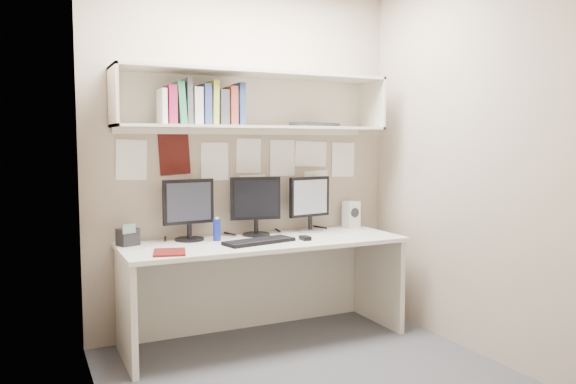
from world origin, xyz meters
name	(u,v)px	position (x,y,z in m)	size (l,w,h in m)	color
floor	(306,373)	(0.00, 0.00, 0.00)	(2.40, 2.00, 0.01)	#414146
wall_back	(246,158)	(0.00, 1.00, 1.30)	(2.40, 0.02, 2.60)	gray
wall_front	(411,170)	(0.00, -1.00, 1.30)	(2.40, 0.02, 2.60)	gray
wall_left	(95,166)	(-1.20, 0.00, 1.30)	(0.02, 2.00, 2.60)	gray
wall_right	(461,160)	(1.20, 0.00, 1.30)	(0.02, 2.00, 2.60)	gray
desk	(265,290)	(0.00, 0.65, 0.37)	(2.00, 0.70, 0.73)	beige
overhead_hutch	(253,101)	(0.00, 0.86, 1.72)	(2.00, 0.38, 0.40)	beige
pinned_papers	(246,165)	(0.00, 0.99, 1.25)	(1.92, 0.01, 0.48)	white
monitor_left	(189,207)	(-0.49, 0.87, 0.97)	(0.37, 0.20, 0.43)	black
monitor_center	(256,203)	(0.02, 0.87, 0.97)	(0.37, 0.21, 0.44)	black
monitor_right	(310,201)	(0.48, 0.87, 0.96)	(0.37, 0.20, 0.42)	#A5A5AA
keyboard	(259,241)	(-0.08, 0.55, 0.74)	(0.50, 0.18, 0.02)	black
mouse	(305,238)	(0.26, 0.52, 0.74)	(0.06, 0.09, 0.03)	black
speaker	(351,214)	(0.86, 0.88, 0.84)	(0.12, 0.12, 0.22)	beige
blue_bottle	(217,230)	(-0.31, 0.77, 0.81)	(0.05, 0.05, 0.17)	navy
maroon_notebook	(170,252)	(-0.72, 0.46, 0.74)	(0.20, 0.24, 0.01)	#52100E
desk_phone	(128,237)	(-0.91, 0.85, 0.79)	(0.16, 0.15, 0.15)	black
book_stack	(202,105)	(-0.40, 0.79, 1.68)	(0.58, 0.19, 0.31)	white
hutch_tray	(315,125)	(0.47, 0.77, 1.55)	(0.40, 0.15, 0.03)	black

